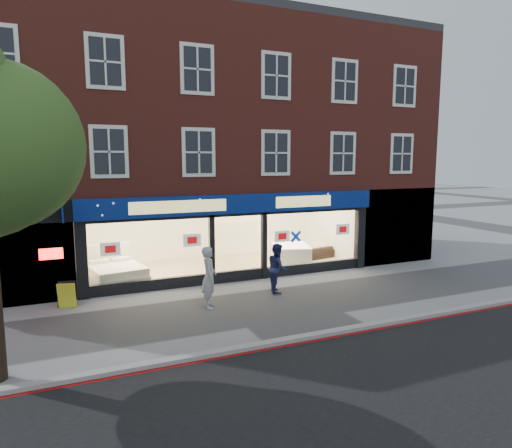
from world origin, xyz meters
TOP-DOWN VIEW (x-y plane):
  - ground at (0.00, 0.00)m, footprint 120.00×120.00m
  - kerb_line at (0.00, -3.10)m, footprint 60.00×0.10m
  - kerb_stone at (0.00, -2.90)m, footprint 60.00×0.25m
  - showroom_floor at (0.00, 5.25)m, footprint 11.00×4.50m
  - building at (-0.02, 6.93)m, footprint 19.00×8.26m
  - display_bed at (-4.32, 4.33)m, footprint 2.23×2.54m
  - bedside_table at (-4.97, 5.85)m, footprint 0.51×0.51m
  - mattress_stack at (3.10, 4.74)m, footprint 2.05×2.30m
  - sofa at (4.60, 4.99)m, footprint 1.88×1.02m
  - a_board at (-6.02, 2.23)m, footprint 0.60×0.46m
  - pedestrian_grey at (-1.97, 0.52)m, footprint 0.66×0.81m
  - pedestrian_blue at (0.71, 1.19)m, footprint 0.85×0.97m

SIDE VIEW (x-z plane):
  - ground at x=0.00m, z-range 0.00..0.00m
  - kerb_line at x=0.00m, z-range 0.00..0.01m
  - showroom_floor at x=0.00m, z-range 0.00..0.10m
  - kerb_stone at x=0.00m, z-range 0.00..0.12m
  - sofa at x=4.60m, z-range 0.10..0.62m
  - bedside_table at x=-4.97m, z-range 0.10..0.65m
  - a_board at x=-6.02m, z-range 0.00..0.82m
  - display_bed at x=-4.32m, z-range -0.18..1.10m
  - mattress_stack at x=3.10m, z-range 0.10..0.86m
  - pedestrian_blue at x=0.71m, z-range 0.00..1.70m
  - pedestrian_grey at x=-1.97m, z-range 0.00..1.92m
  - building at x=-0.02m, z-range 1.52..11.82m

